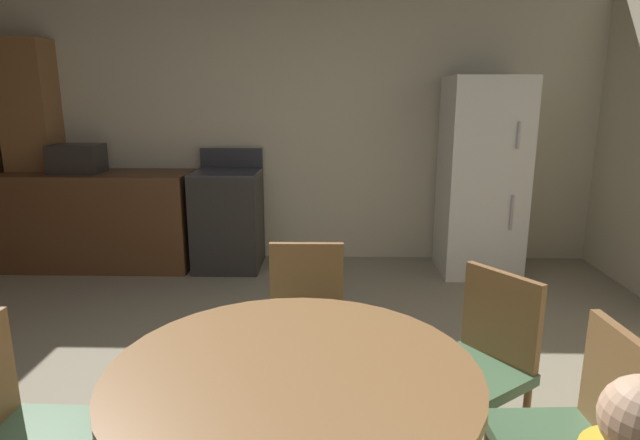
# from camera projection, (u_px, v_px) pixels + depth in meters

# --- Properties ---
(wall_back) EXTENTS (6.02, 0.12, 2.70)m
(wall_back) POSITION_uv_depth(u_px,v_px,m) (298.00, 121.00, 5.10)
(wall_back) COLOR beige
(wall_back) RESTS_ON ground
(kitchen_counter) EXTENTS (1.72, 0.60, 0.90)m
(kitchen_counter) POSITION_uv_depth(u_px,v_px,m) (101.00, 220.00, 4.97)
(kitchen_counter) COLOR brown
(kitchen_counter) RESTS_ON ground
(pantry_column) EXTENTS (0.44, 0.36, 2.10)m
(pantry_column) POSITION_uv_depth(u_px,v_px,m) (36.00, 154.00, 5.03)
(pantry_column) COLOR olive
(pantry_column) RESTS_ON ground
(oven_range) EXTENTS (0.60, 0.60, 1.10)m
(oven_range) POSITION_uv_depth(u_px,v_px,m) (228.00, 219.00, 4.94)
(oven_range) COLOR #2D2B28
(oven_range) RESTS_ON ground
(refrigerator) EXTENTS (0.68, 0.68, 1.76)m
(refrigerator) POSITION_uv_depth(u_px,v_px,m) (481.00, 177.00, 4.73)
(refrigerator) COLOR white
(refrigerator) RESTS_ON ground
(microwave) EXTENTS (0.44, 0.32, 0.26)m
(microwave) POSITION_uv_depth(u_px,v_px,m) (77.00, 159.00, 4.84)
(microwave) COLOR #2D2B28
(microwave) RESTS_ON kitchen_counter
(dining_table) EXTENTS (1.20, 1.20, 0.76)m
(dining_table) POSITION_uv_depth(u_px,v_px,m) (294.00, 412.00, 1.72)
(dining_table) COLOR olive
(dining_table) RESTS_ON ground
(chair_east) EXTENTS (0.42, 0.42, 0.87)m
(chair_east) POSITION_uv_depth(u_px,v_px,m) (578.00, 435.00, 1.76)
(chair_east) COLOR olive
(chair_east) RESTS_ON ground
(chair_northeast) EXTENTS (0.56, 0.56, 0.87)m
(chair_northeast) POSITION_uv_depth(u_px,v_px,m) (481.00, 359.00, 2.27)
(chair_northeast) COLOR olive
(chair_northeast) RESTS_ON ground
(chair_west) EXTENTS (0.41, 0.41, 0.87)m
(chair_west) POSITION_uv_depth(u_px,v_px,m) (14.00, 431.00, 1.78)
(chair_west) COLOR olive
(chair_west) RESTS_ON ground
(chair_north) EXTENTS (0.40, 0.40, 0.87)m
(chair_north) POSITION_uv_depth(u_px,v_px,m) (306.00, 319.00, 2.66)
(chair_north) COLOR olive
(chair_north) RESTS_ON ground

